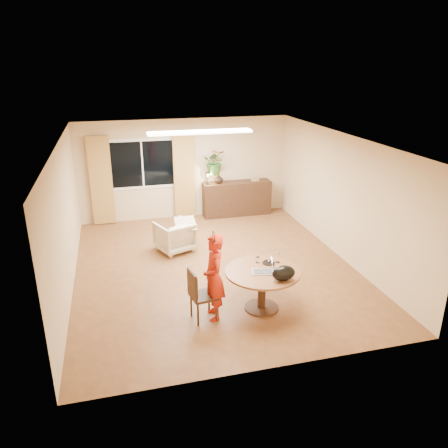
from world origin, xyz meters
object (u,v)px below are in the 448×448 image
object	(u,v)px
armchair	(175,236)
sideboard	(237,198)
dining_table	(262,279)
child	(214,277)
dining_chair	(203,294)

from	to	relation	value
armchair	sideboard	distance (m)	2.81
dining_table	armchair	distance (m)	2.99
dining_table	child	world-z (taller)	child
dining_chair	child	distance (m)	0.33
dining_table	child	bearing A→B (deg)	-176.83
dining_chair	sideboard	bearing A→B (deg)	58.37
sideboard	armchair	bearing A→B (deg)	-135.36
dining_table	child	size ratio (longest dim) A/B	0.86
dining_table	armchair	bearing A→B (deg)	110.95
child	dining_chair	bearing A→B (deg)	-84.74
dining_chair	child	xyz separation A→B (m)	(0.18, 0.01, 0.28)
child	sideboard	xyz separation A→B (m)	(1.77, 4.80, -0.27)
dining_chair	sideboard	size ratio (longest dim) A/B	0.49
dining_table	sideboard	size ratio (longest dim) A/B	0.68
armchair	sideboard	xyz separation A→B (m)	(2.00, 1.97, 0.12)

